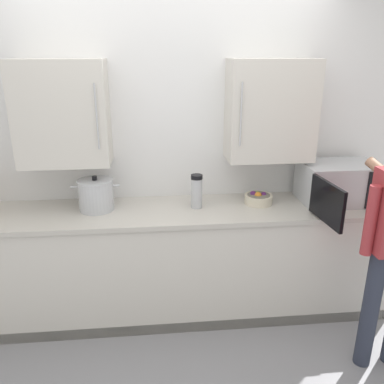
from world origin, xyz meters
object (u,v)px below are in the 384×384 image
fruit_bowl (258,198)px  thermos_flask (197,191)px  stock_pot (96,195)px  microwave_oven (335,183)px

fruit_bowl → thermos_flask: 0.50m
fruit_bowl → stock_pot: bearing=-179.8°
stock_pot → thermos_flask: bearing=-2.5°
microwave_oven → fruit_bowl: (-0.60, 0.03, -0.11)m
microwave_oven → stock_pot: microwave_oven is taller
thermos_flask → fruit_bowl: bearing=4.4°
microwave_oven → fruit_bowl: size_ratio=3.75×
stock_pot → microwave_oven: bearing=-0.7°
thermos_flask → stock_pot: stock_pot is taller
thermos_flask → stock_pot: (-0.75, 0.03, -0.01)m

